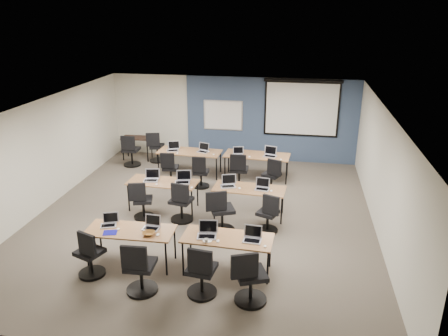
% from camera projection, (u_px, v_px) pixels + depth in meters
% --- Properties ---
extents(floor, '(8.00, 9.00, 0.02)m').
position_uv_depth(floor, '(203.00, 217.00, 10.55)').
color(floor, '#6B6354').
rests_on(floor, ground).
extents(ceiling, '(8.00, 9.00, 0.02)m').
position_uv_depth(ceiling, '(201.00, 107.00, 9.61)').
color(ceiling, white).
rests_on(ceiling, ground).
extents(wall_back, '(8.00, 0.04, 2.70)m').
position_uv_depth(wall_back, '(233.00, 118.00, 14.23)').
color(wall_back, beige).
rests_on(wall_back, ground).
extents(wall_front, '(8.00, 0.04, 2.70)m').
position_uv_depth(wall_front, '(130.00, 275.00, 5.92)').
color(wall_front, beige).
rests_on(wall_front, ground).
extents(wall_left, '(0.04, 9.00, 2.70)m').
position_uv_depth(wall_left, '(44.00, 155.00, 10.73)').
color(wall_left, beige).
rests_on(wall_left, ground).
extents(wall_right, '(0.04, 9.00, 2.70)m').
position_uv_depth(wall_right, '(383.00, 175.00, 9.43)').
color(wall_right, beige).
rests_on(wall_right, ground).
extents(blue_accent_panel, '(5.50, 0.04, 2.70)m').
position_uv_depth(blue_accent_panel, '(271.00, 120.00, 14.00)').
color(blue_accent_panel, '#3D5977').
rests_on(blue_accent_panel, wall_back).
extents(whiteboard, '(1.28, 0.03, 0.98)m').
position_uv_depth(whiteboard, '(223.00, 115.00, 14.18)').
color(whiteboard, silver).
rests_on(whiteboard, wall_back).
extents(projector_screen, '(2.40, 0.10, 1.82)m').
position_uv_depth(projector_screen, '(302.00, 105.00, 13.60)').
color(projector_screen, black).
rests_on(projector_screen, wall_back).
extents(training_table_front_left, '(1.71, 0.71, 0.73)m').
position_uv_depth(training_table_front_left, '(130.00, 232.00, 8.44)').
color(training_table_front_left, brown).
rests_on(training_table_front_left, floor).
extents(training_table_front_right, '(1.70, 0.71, 0.73)m').
position_uv_depth(training_table_front_right, '(227.00, 240.00, 8.16)').
color(training_table_front_right, olive).
rests_on(training_table_front_right, floor).
extents(training_table_mid_left, '(1.72, 0.72, 0.73)m').
position_uv_depth(training_table_mid_left, '(163.00, 183.00, 10.76)').
color(training_table_mid_left, brown).
rests_on(training_table_mid_left, floor).
extents(training_table_mid_right, '(1.71, 0.71, 0.73)m').
position_uv_depth(training_table_mid_right, '(249.00, 190.00, 10.37)').
color(training_table_mid_right, '#905C36').
rests_on(training_table_mid_right, floor).
extents(training_table_back_left, '(1.88, 0.78, 0.73)m').
position_uv_depth(training_table_back_left, '(190.00, 153.00, 12.99)').
color(training_table_back_left, brown).
rests_on(training_table_back_left, floor).
extents(training_table_back_right, '(1.89, 0.79, 0.73)m').
position_uv_depth(training_table_back_right, '(257.00, 156.00, 12.69)').
color(training_table_back_right, olive).
rests_on(training_table_back_right, floor).
extents(laptop_0, '(0.30, 0.26, 0.23)m').
position_uv_depth(laptop_0, '(109.00, 222.00, 8.59)').
color(laptop_0, '#B1B1B1').
rests_on(laptop_0, training_table_front_left).
extents(mouse_0, '(0.08, 0.10, 0.03)m').
position_uv_depth(mouse_0, '(118.00, 229.00, 8.43)').
color(mouse_0, white).
rests_on(mouse_0, training_table_front_left).
extents(task_chair_0, '(0.53, 0.50, 0.99)m').
position_uv_depth(task_chair_0, '(90.00, 257.00, 8.10)').
color(task_chair_0, black).
rests_on(task_chair_0, floor).
extents(laptop_1, '(0.31, 0.27, 0.24)m').
position_uv_depth(laptop_1, '(152.00, 225.00, 8.48)').
color(laptop_1, '#AEAEB0').
rests_on(laptop_1, training_table_front_left).
extents(mouse_1, '(0.09, 0.11, 0.03)m').
position_uv_depth(mouse_1, '(158.00, 235.00, 8.21)').
color(mouse_1, white).
rests_on(mouse_1, training_table_front_left).
extents(task_chair_1, '(0.56, 0.56, 1.04)m').
position_uv_depth(task_chair_1, '(140.00, 272.00, 7.61)').
color(task_chair_1, black).
rests_on(task_chair_1, floor).
extents(laptop_2, '(0.36, 0.31, 0.27)m').
position_uv_depth(laptop_2, '(207.00, 232.00, 8.19)').
color(laptop_2, '#B8B8B9').
rests_on(laptop_2, training_table_front_right).
extents(mouse_2, '(0.07, 0.10, 0.04)m').
position_uv_depth(mouse_2, '(218.00, 241.00, 7.99)').
color(mouse_2, white).
rests_on(mouse_2, training_table_front_right).
extents(task_chair_2, '(0.53, 0.53, 1.01)m').
position_uv_depth(task_chair_2, '(201.00, 275.00, 7.54)').
color(task_chair_2, black).
rests_on(task_chair_2, floor).
extents(laptop_3, '(0.33, 0.28, 0.25)m').
position_uv_depth(laptop_3, '(252.00, 237.00, 8.04)').
color(laptop_3, '#AEAEAE').
rests_on(laptop_3, training_table_front_right).
extents(mouse_3, '(0.07, 0.09, 0.03)m').
position_uv_depth(mouse_3, '(265.00, 246.00, 7.82)').
color(mouse_3, white).
rests_on(mouse_3, training_table_front_right).
extents(task_chair_3, '(0.60, 0.57, 1.04)m').
position_uv_depth(task_chair_3, '(249.00, 281.00, 7.36)').
color(task_chair_3, black).
rests_on(task_chair_3, floor).
extents(laptop_4, '(0.35, 0.30, 0.27)m').
position_uv_depth(laptop_4, '(151.00, 178.00, 10.80)').
color(laptop_4, silver).
rests_on(laptop_4, training_table_mid_left).
extents(mouse_4, '(0.08, 0.10, 0.03)m').
position_uv_depth(mouse_4, '(157.00, 184.00, 10.55)').
color(mouse_4, white).
rests_on(mouse_4, training_table_mid_left).
extents(task_chair_4, '(0.49, 0.49, 0.97)m').
position_uv_depth(task_chair_4, '(142.00, 203.00, 10.33)').
color(task_chair_4, black).
rests_on(task_chair_4, floor).
extents(laptop_5, '(0.36, 0.31, 0.27)m').
position_uv_depth(laptop_5, '(183.00, 179.00, 10.69)').
color(laptop_5, '#B7B6C3').
rests_on(laptop_5, training_table_mid_left).
extents(mouse_5, '(0.07, 0.10, 0.03)m').
position_uv_depth(mouse_5, '(192.00, 187.00, 10.36)').
color(mouse_5, white).
rests_on(mouse_5, training_table_mid_left).
extents(task_chair_5, '(0.54, 0.54, 1.01)m').
position_uv_depth(task_chair_5, '(181.00, 205.00, 10.19)').
color(task_chair_5, black).
rests_on(task_chair_5, floor).
extents(laptop_6, '(0.35, 0.30, 0.26)m').
position_uv_depth(laptop_6, '(228.00, 183.00, 10.45)').
color(laptop_6, '#B7B7C3').
rests_on(laptop_6, training_table_mid_right).
extents(mouse_6, '(0.08, 0.11, 0.04)m').
position_uv_depth(mouse_6, '(239.00, 188.00, 10.32)').
color(mouse_6, white).
rests_on(mouse_6, training_table_mid_right).
extents(task_chair_6, '(0.61, 0.57, 1.05)m').
position_uv_depth(task_chair_6, '(221.00, 214.00, 9.70)').
color(task_chair_6, black).
rests_on(task_chair_6, floor).
extents(laptop_7, '(0.33, 0.28, 0.25)m').
position_uv_depth(laptop_7, '(262.00, 186.00, 10.29)').
color(laptop_7, '#A2A2AB').
rests_on(laptop_7, training_table_mid_right).
extents(mouse_7, '(0.07, 0.10, 0.03)m').
position_uv_depth(mouse_7, '(271.00, 191.00, 10.17)').
color(mouse_7, white).
rests_on(mouse_7, training_table_mid_right).
extents(task_chair_7, '(0.50, 0.47, 0.96)m').
position_uv_depth(task_chair_7, '(268.00, 216.00, 9.70)').
color(task_chair_7, black).
rests_on(task_chair_7, floor).
extents(laptop_8, '(0.35, 0.30, 0.27)m').
position_uv_depth(laptop_8, '(173.00, 148.00, 13.04)').
color(laptop_8, silver).
rests_on(laptop_8, training_table_back_left).
extents(mouse_8, '(0.07, 0.10, 0.03)m').
position_uv_depth(mouse_8, '(177.00, 153.00, 12.78)').
color(mouse_8, white).
rests_on(mouse_8, training_table_back_left).
extents(task_chair_8, '(0.48, 0.48, 0.96)m').
position_uv_depth(task_chair_8, '(170.00, 171.00, 12.40)').
color(task_chair_8, black).
rests_on(task_chair_8, floor).
extents(laptop_9, '(0.33, 0.28, 0.25)m').
position_uv_depth(laptop_9, '(203.00, 150.00, 12.93)').
color(laptop_9, silver).
rests_on(laptop_9, training_table_back_left).
extents(mouse_9, '(0.07, 0.10, 0.03)m').
position_uv_depth(mouse_9, '(214.00, 154.00, 12.67)').
color(mouse_9, white).
rests_on(mouse_9, training_table_back_left).
extents(task_chair_9, '(0.46, 0.46, 0.95)m').
position_uv_depth(task_chair_9, '(201.00, 175.00, 12.12)').
color(task_chair_9, black).
rests_on(task_chair_9, floor).
extents(laptop_10, '(0.31, 0.26, 0.23)m').
position_uv_depth(laptop_10, '(238.00, 153.00, 12.62)').
color(laptop_10, silver).
rests_on(laptop_10, training_table_back_right).
extents(mouse_10, '(0.09, 0.12, 0.04)m').
position_uv_depth(mouse_10, '(249.00, 157.00, 12.47)').
color(mouse_10, white).
rests_on(mouse_10, training_table_back_right).
extents(task_chair_10, '(0.54, 0.54, 1.02)m').
position_uv_depth(task_chair_10, '(239.00, 173.00, 12.13)').
color(task_chair_10, black).
rests_on(task_chair_10, floor).
extents(laptop_11, '(0.36, 0.31, 0.27)m').
position_uv_depth(laptop_11, '(270.00, 154.00, 12.54)').
color(laptop_11, '#A3A3AF').
rests_on(laptop_11, training_table_back_right).
extents(mouse_11, '(0.06, 0.09, 0.03)m').
position_uv_depth(mouse_11, '(281.00, 159.00, 12.25)').
color(mouse_11, white).
rests_on(mouse_11, training_table_back_right).
extents(task_chair_11, '(0.52, 0.49, 0.97)m').
position_uv_depth(task_chair_11, '(272.00, 178.00, 11.86)').
color(task_chair_11, black).
rests_on(task_chair_11, floor).
extents(blue_mousepad, '(0.31, 0.28, 0.01)m').
position_uv_depth(blue_mousepad, '(110.00, 233.00, 8.31)').
color(blue_mousepad, '#0C0A84').
rests_on(blue_mousepad, training_table_front_left).
extents(snack_bowl, '(0.25, 0.25, 0.06)m').
position_uv_depth(snack_bowl, '(149.00, 233.00, 8.22)').
color(snack_bowl, brown).
rests_on(snack_bowl, training_table_front_left).
extents(snack_plate, '(0.19, 0.19, 0.01)m').
position_uv_depth(snack_plate, '(207.00, 240.00, 8.03)').
color(snack_plate, white).
rests_on(snack_plate, training_table_front_right).
extents(coffee_cup, '(0.07, 0.07, 0.06)m').
position_uv_depth(coffee_cup, '(206.00, 241.00, 7.94)').
color(coffee_cup, silver).
rests_on(coffee_cup, snack_plate).
extents(utility_table, '(0.96, 0.53, 0.75)m').
position_uv_depth(utility_table, '(137.00, 140.00, 14.32)').
color(utility_table, black).
rests_on(utility_table, floor).
extents(spare_chair_a, '(0.54, 0.53, 1.01)m').
position_uv_depth(spare_chair_a, '(156.00, 149.00, 14.15)').
color(spare_chair_a, black).
rests_on(spare_chair_a, floor).
extents(spare_chair_b, '(0.55, 0.55, 1.03)m').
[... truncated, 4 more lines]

